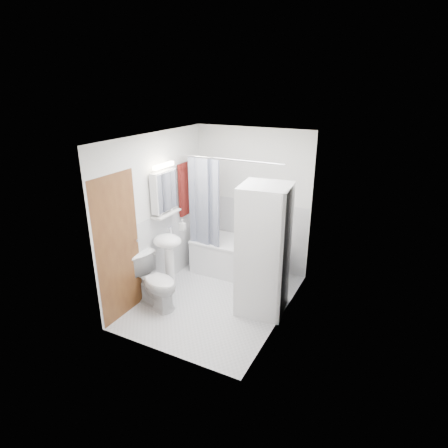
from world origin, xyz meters
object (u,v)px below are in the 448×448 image
at_px(bathtub, 237,256).
at_px(sink, 168,250).
at_px(washer_dryer, 263,250).
at_px(toilet, 155,282).

bearing_deg(bathtub, sink, -123.55).
bearing_deg(sink, washer_dryer, 8.31).
distance_m(bathtub, washer_dryer, 1.26).
height_order(sink, toilet, sink).
bearing_deg(toilet, bathtub, -9.68).
bearing_deg(bathtub, toilet, -114.36).
distance_m(bathtub, sink, 1.28).
distance_m(washer_dryer, toilet, 1.61).
distance_m(bathtub, toilet, 1.55).
bearing_deg(washer_dryer, bathtub, 126.02).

